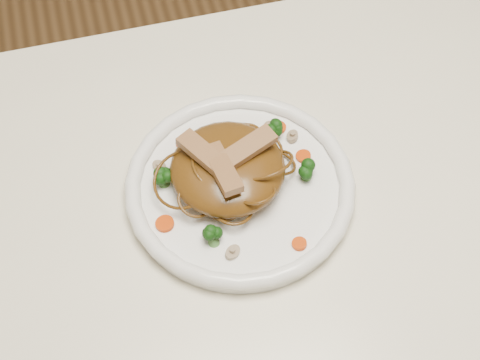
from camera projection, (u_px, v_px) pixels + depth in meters
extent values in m
cube|color=beige|center=(315.00, 241.00, 0.88)|extent=(1.20, 0.80, 0.04)
cylinder|color=white|center=(240.00, 190.00, 0.88)|extent=(0.31, 0.31, 0.02)
ellipsoid|color=#583310|center=(228.00, 168.00, 0.86)|extent=(0.15, 0.15, 0.05)
cube|color=#9E794A|center=(247.00, 148.00, 0.84)|extent=(0.08, 0.05, 0.01)
cube|color=#9E794A|center=(204.00, 154.00, 0.84)|extent=(0.06, 0.08, 0.01)
cube|color=#9E794A|center=(222.00, 169.00, 0.83)|extent=(0.03, 0.08, 0.01)
cylinder|color=#C54407|center=(279.00, 127.00, 0.93)|extent=(0.02, 0.02, 0.00)
cylinder|color=#C54407|center=(165.00, 224.00, 0.84)|extent=(0.03, 0.03, 0.00)
cylinder|color=#C54407|center=(303.00, 156.00, 0.90)|extent=(0.02, 0.02, 0.00)
cylinder|color=#C54407|center=(183.00, 144.00, 0.91)|extent=(0.02, 0.02, 0.00)
cylinder|color=#C54407|center=(299.00, 244.00, 0.83)|extent=(0.02, 0.02, 0.00)
cylinder|color=tan|center=(233.00, 252.00, 0.82)|extent=(0.03, 0.03, 0.01)
cylinder|color=tan|center=(292.00, 136.00, 0.92)|extent=(0.03, 0.03, 0.01)
cylinder|color=tan|center=(160.00, 167.00, 0.89)|extent=(0.03, 0.03, 0.01)
cylinder|color=tan|center=(272.00, 129.00, 0.92)|extent=(0.03, 0.03, 0.01)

